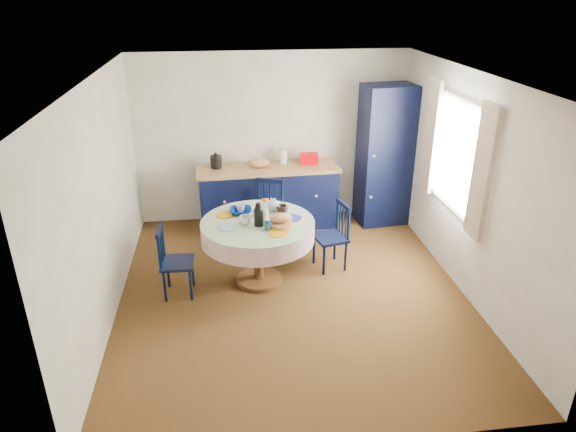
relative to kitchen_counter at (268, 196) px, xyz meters
name	(u,v)px	position (x,y,z in m)	size (l,w,h in m)	color
floor	(292,292)	(0.10, -1.90, -0.47)	(4.50, 4.50, 0.00)	black
ceiling	(293,77)	(0.10, -1.90, 2.03)	(4.50, 4.50, 0.00)	white
wall_back	(272,138)	(0.10, 0.35, 0.78)	(4.00, 0.02, 2.50)	white
wall_left	(102,204)	(-1.90, -1.90, 0.78)	(0.02, 4.50, 2.50)	white
wall_right	(468,186)	(2.10, -1.90, 0.78)	(0.02, 4.50, 2.50)	white
window	(456,155)	(2.05, -1.60, 1.05)	(0.10, 1.74, 1.45)	white
kitchen_counter	(268,196)	(0.00, 0.00, 0.00)	(2.08, 0.72, 1.16)	black
pantry_cabinet	(385,156)	(1.72, -0.05, 0.56)	(0.77, 0.58, 2.07)	black
dining_table	(258,231)	(-0.26, -1.60, 0.21)	(1.33, 1.33, 1.09)	brown
chair_left	(174,261)	(-1.25, -1.75, -0.04)	(0.38, 0.40, 0.86)	black
chair_far	(268,213)	(-0.06, -0.63, 0.00)	(0.52, 0.51, 0.93)	black
chair_right	(333,235)	(0.69, -1.35, -0.03)	(0.45, 0.46, 0.87)	black
mug_a	(245,220)	(-0.42, -1.65, 0.39)	(0.13, 0.13, 0.10)	silver
mug_b	(267,226)	(-0.18, -1.83, 0.38)	(0.10, 0.10, 0.09)	#2C6575
mug_c	(282,210)	(0.04, -1.41, 0.39)	(0.13, 0.13, 0.10)	black
mug_d	(241,208)	(-0.45, -1.29, 0.39)	(0.11, 0.11, 0.10)	silver
cobalt_bowl	(241,211)	(-0.46, -1.35, 0.37)	(0.27, 0.27, 0.07)	navy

